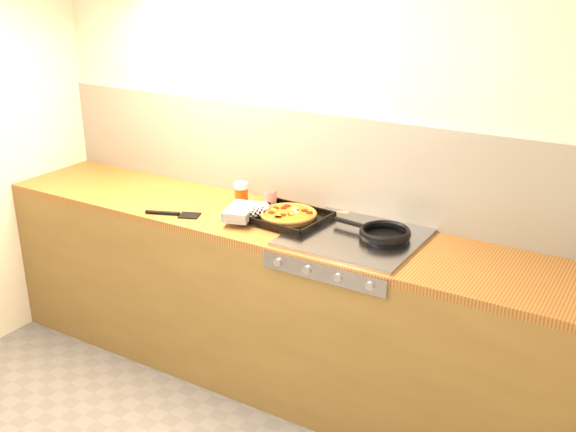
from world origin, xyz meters
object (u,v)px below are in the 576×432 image
Objects in this scene: tomato_can at (270,199)px; juice_glass at (241,193)px; pizza_on_tray at (276,214)px; frying_pan at (384,234)px.

tomato_can is 0.16m from juice_glass.
juice_glass is at bearing -168.36° from tomato_can.
pizza_on_tray is 0.31m from juice_glass.
frying_pan is 3.31× the size of juice_glass.
juice_glass is (-0.16, -0.03, 0.01)m from tomato_can.
tomato_can reaches higher than frying_pan.
frying_pan is 0.84m from juice_glass.
tomato_can is at bearing 131.07° from pizza_on_tray.
frying_pan is at bearing 4.82° from pizza_on_tray.
frying_pan is (0.56, 0.05, -0.00)m from pizza_on_tray.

